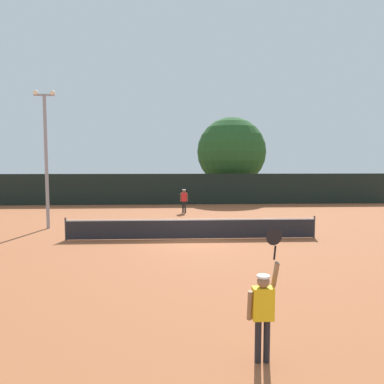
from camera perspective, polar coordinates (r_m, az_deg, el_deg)
The scene contains 11 objects.
ground_plane at distance 17.63m, azimuth 0.00°, elevation -7.33°, with size 120.00×120.00×0.00m, color #9E5633.
tennis_net at distance 17.53m, azimuth 0.00°, elevation -5.69°, with size 11.98×0.08×1.07m.
perimeter_fence at distance 32.02m, azimuth -1.31°, elevation 0.46°, with size 36.84×0.12×2.69m, color black.
player_serving at distance 7.04m, azimuth 11.07°, elevation -16.86°, with size 0.67×0.39×2.46m.
player_receiving at distance 26.50m, azimuth -1.24°, elevation -1.02°, with size 0.57×0.25×1.71m.
tennis_ball at distance 19.27m, azimuth -7.47°, elevation -6.24°, with size 0.07×0.07×0.07m, color #CCE033.
light_pole at distance 21.66m, azimuth -21.82°, elevation 6.11°, with size 1.18×0.28×7.57m.
large_tree at distance 36.88m, azimuth 6.16°, elevation 6.24°, with size 6.83×6.83×8.15m.
parked_car_near at distance 40.92m, azimuth -13.20°, elevation 0.44°, with size 1.92×4.21×1.69m.
parked_car_mid at distance 40.46m, azimuth -5.68°, elevation 0.49°, with size 2.22×4.33×1.69m.
parked_car_far at distance 39.14m, azimuth 0.97°, elevation 0.37°, with size 2.44×4.41×1.69m.
Camera 1 is at (-0.86, -17.23, 3.63)m, focal length 34.20 mm.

